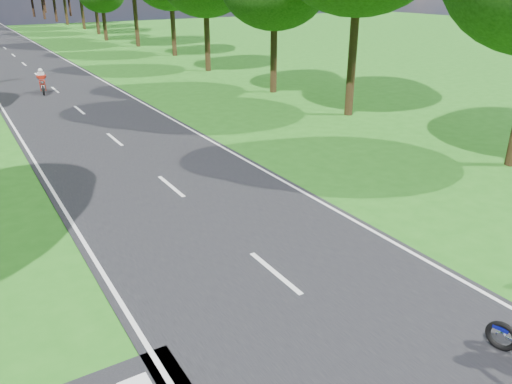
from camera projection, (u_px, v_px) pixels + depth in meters
ground at (332, 321)px, 9.60m from camera, size 160.00×160.00×0.00m
main_road at (5, 48)px, 48.87m from camera, size 7.00×140.00×0.02m
road_markings at (6, 50)px, 47.33m from camera, size 7.40×140.00×0.01m
rider_far_red at (42, 81)px, 28.88m from camera, size 0.81×1.75×1.41m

